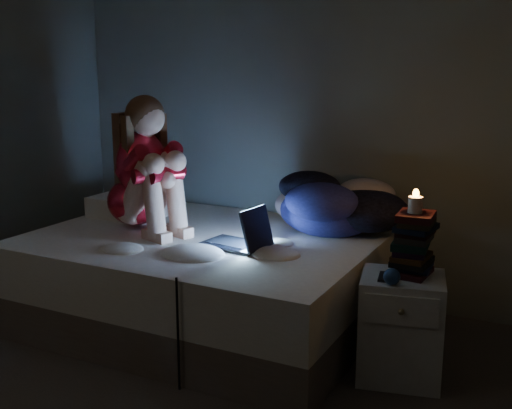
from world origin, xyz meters
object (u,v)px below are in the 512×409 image
Objects in this scene: candle at (415,203)px; phone at (385,275)px; bed at (204,279)px; laptop at (234,225)px; woman at (134,162)px; nightstand at (401,327)px.

phone is (-0.11, -0.11, -0.35)m from candle.
candle is (1.27, -0.09, 0.62)m from bed.
laptop is at bearing 176.80° from phone.
woman is 5.94× the size of phone.
woman is 1.69m from phone.
nightstand is 0.63m from candle.
nightstand is at bearing -110.70° from candle.
woman is at bearing 163.07° from nightstand.
nightstand is (1.24, -0.15, -0.01)m from bed.
laptop is 1.05m from nightstand.
phone is (-0.08, -0.04, 0.27)m from nightstand.
laptop is at bearing 164.86° from nightstand.
laptop is (0.74, -0.08, -0.29)m from woman.
nightstand is (1.71, -0.11, -0.70)m from woman.
phone is at bearing -9.54° from bed.
laptop is 1.02m from candle.
candle is at bearing 8.22° from laptop.
woman is (-0.46, -0.04, 0.69)m from bed.
woman reaches higher than bed.
woman is 1.73m from candle.
laptop is (0.28, -0.12, 0.40)m from bed.
phone is at bearing -134.02° from candle.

